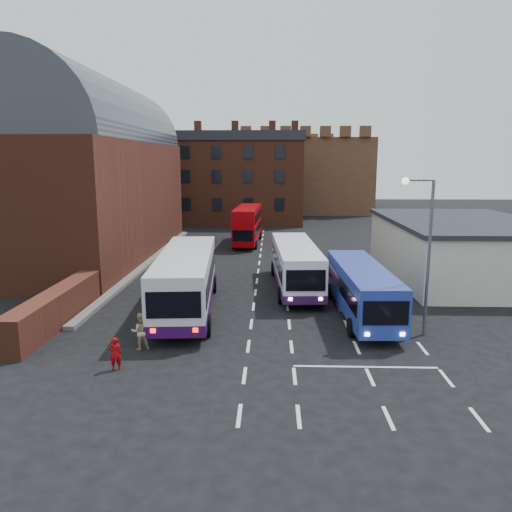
{
  "coord_description": "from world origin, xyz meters",
  "views": [
    {
      "loc": [
        1.08,
        -22.69,
        8.47
      ],
      "look_at": [
        0.0,
        10.0,
        2.2
      ],
      "focal_mm": 35.0,
      "sensor_mm": 36.0,
      "label": 1
    }
  ],
  "objects_px": {
    "street_lamp": "(424,242)",
    "pedestrian_beige": "(141,331)",
    "bus_white_inbound": "(296,263)",
    "bus_red_double": "(248,224)",
    "bus_white_outbound": "(186,277)",
    "bus_blue": "(362,287)",
    "pedestrian_red": "(115,354)"
  },
  "relations": [
    {
      "from": "bus_white_outbound",
      "to": "bus_red_double",
      "type": "relative_size",
      "value": 1.3
    },
    {
      "from": "street_lamp",
      "to": "pedestrian_red",
      "type": "relative_size",
      "value": 5.49
    },
    {
      "from": "bus_red_double",
      "to": "bus_white_outbound",
      "type": "bearing_deg",
      "value": 86.89
    },
    {
      "from": "bus_white_inbound",
      "to": "pedestrian_red",
      "type": "height_order",
      "value": "bus_white_inbound"
    },
    {
      "from": "bus_white_inbound",
      "to": "bus_red_double",
      "type": "bearing_deg",
      "value": -80.52
    },
    {
      "from": "pedestrian_beige",
      "to": "bus_blue",
      "type": "bearing_deg",
      "value": -169.15
    },
    {
      "from": "pedestrian_beige",
      "to": "bus_red_double",
      "type": "bearing_deg",
      "value": -111.81
    },
    {
      "from": "bus_blue",
      "to": "pedestrian_red",
      "type": "height_order",
      "value": "bus_blue"
    },
    {
      "from": "bus_white_inbound",
      "to": "bus_red_double",
      "type": "relative_size",
      "value": 1.16
    },
    {
      "from": "bus_white_outbound",
      "to": "pedestrian_red",
      "type": "relative_size",
      "value": 8.92
    },
    {
      "from": "bus_white_outbound",
      "to": "bus_blue",
      "type": "height_order",
      "value": "bus_white_outbound"
    },
    {
      "from": "bus_blue",
      "to": "street_lamp",
      "type": "relative_size",
      "value": 1.34
    },
    {
      "from": "street_lamp",
      "to": "pedestrian_beige",
      "type": "relative_size",
      "value": 4.45
    },
    {
      "from": "bus_blue",
      "to": "bus_red_double",
      "type": "relative_size",
      "value": 1.07
    },
    {
      "from": "bus_white_inbound",
      "to": "bus_white_outbound",
      "type": "bearing_deg",
      "value": 35.24
    },
    {
      "from": "pedestrian_red",
      "to": "pedestrian_beige",
      "type": "xyz_separation_m",
      "value": [
        0.45,
        2.28,
        0.16
      ]
    },
    {
      "from": "pedestrian_red",
      "to": "pedestrian_beige",
      "type": "bearing_deg",
      "value": -122.54
    },
    {
      "from": "bus_white_inbound",
      "to": "street_lamp",
      "type": "xyz_separation_m",
      "value": [
        5.69,
        -8.85,
        2.87
      ]
    },
    {
      "from": "bus_white_outbound",
      "to": "street_lamp",
      "type": "height_order",
      "value": "street_lamp"
    },
    {
      "from": "bus_white_outbound",
      "to": "pedestrian_beige",
      "type": "xyz_separation_m",
      "value": [
        -1.07,
        -6.08,
        -1.12
      ]
    },
    {
      "from": "bus_blue",
      "to": "pedestrian_beige",
      "type": "xyz_separation_m",
      "value": [
        -10.87,
        -5.31,
        -0.79
      ]
    },
    {
      "from": "bus_red_double",
      "to": "pedestrian_red",
      "type": "bearing_deg",
      "value": 85.68
    },
    {
      "from": "bus_blue",
      "to": "pedestrian_red",
      "type": "distance_m",
      "value": 13.67
    },
    {
      "from": "street_lamp",
      "to": "bus_white_inbound",
      "type": "bearing_deg",
      "value": 122.74
    },
    {
      "from": "bus_blue",
      "to": "bus_red_double",
      "type": "xyz_separation_m",
      "value": [
        -7.46,
        24.09,
        0.38
      ]
    },
    {
      "from": "pedestrian_red",
      "to": "street_lamp",
      "type": "bearing_deg",
      "value": 177.45
    },
    {
      "from": "bus_blue",
      "to": "bus_red_double",
      "type": "distance_m",
      "value": 25.22
    },
    {
      "from": "street_lamp",
      "to": "pedestrian_beige",
      "type": "height_order",
      "value": "street_lamp"
    },
    {
      "from": "bus_white_inbound",
      "to": "pedestrian_beige",
      "type": "relative_size",
      "value": 6.46
    },
    {
      "from": "bus_red_double",
      "to": "pedestrian_beige",
      "type": "relative_size",
      "value": 5.56
    },
    {
      "from": "pedestrian_beige",
      "to": "bus_white_inbound",
      "type": "bearing_deg",
      "value": -139.03
    },
    {
      "from": "bus_red_double",
      "to": "street_lamp",
      "type": "distance_m",
      "value": 28.88
    }
  ]
}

